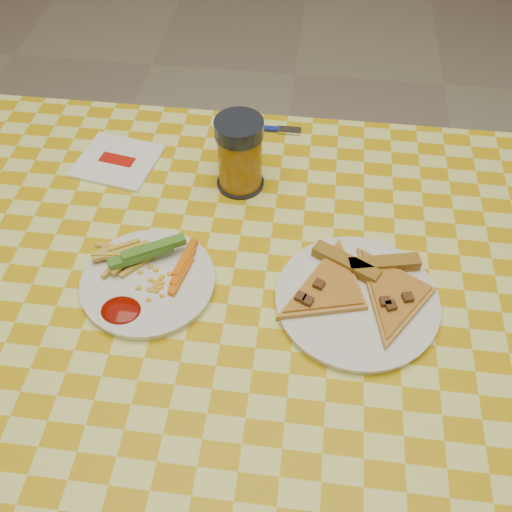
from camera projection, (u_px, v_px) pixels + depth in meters
The scene contains 9 objects.
ground at pixel (241, 461), 1.46m from camera, with size 8.00×8.00×0.00m, color #C0B79A.
table at pixel (233, 312), 0.94m from camera, with size 1.28×0.88×0.76m.
plate_left at pixel (149, 283), 0.88m from camera, with size 0.20×0.20×0.01m, color white.
plate_right at pixel (357, 301), 0.86m from camera, with size 0.24×0.24×0.01m, color white.
fries_veggies at pixel (144, 268), 0.88m from camera, with size 0.18×0.17×0.04m.
pizza_slices at pixel (361, 287), 0.86m from camera, with size 0.29×0.25×0.02m.
drink_glass at pixel (240, 155), 0.98m from camera, with size 0.09×0.09×0.14m.
napkin at pixel (117, 161), 1.06m from camera, with size 0.16×0.15×0.01m.
fork at pixel (265, 128), 1.13m from camera, with size 0.15×0.02×0.01m.
Camera 1 is at (0.10, -0.52, 1.46)m, focal length 40.00 mm.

